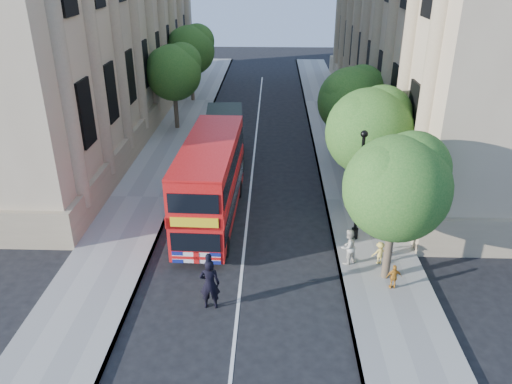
# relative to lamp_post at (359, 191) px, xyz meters

# --- Properties ---
(ground) EXTENTS (120.00, 120.00, 0.00)m
(ground) POSITION_rel_lamp_post_xyz_m (-5.00, -6.00, -2.51)
(ground) COLOR black
(ground) RESTS_ON ground
(pavement_right) EXTENTS (3.50, 80.00, 0.12)m
(pavement_right) POSITION_rel_lamp_post_xyz_m (0.75, 4.00, -2.45)
(pavement_right) COLOR gray
(pavement_right) RESTS_ON ground
(pavement_left) EXTENTS (3.50, 80.00, 0.12)m
(pavement_left) POSITION_rel_lamp_post_xyz_m (-10.75, 4.00, -2.45)
(pavement_left) COLOR gray
(pavement_left) RESTS_ON ground
(building_right) EXTENTS (12.00, 38.00, 18.00)m
(building_right) POSITION_rel_lamp_post_xyz_m (8.80, 18.00, 6.49)
(building_right) COLOR tan
(building_right) RESTS_ON ground
(tree_right_near) EXTENTS (4.00, 4.00, 6.08)m
(tree_right_near) POSITION_rel_lamp_post_xyz_m (0.84, -2.97, 1.74)
(tree_right_near) COLOR #473828
(tree_right_near) RESTS_ON ground
(tree_right_mid) EXTENTS (4.20, 4.20, 6.37)m
(tree_right_mid) POSITION_rel_lamp_post_xyz_m (0.84, 3.03, 1.93)
(tree_right_mid) COLOR #473828
(tree_right_mid) RESTS_ON ground
(tree_right_far) EXTENTS (4.00, 4.00, 6.15)m
(tree_right_far) POSITION_rel_lamp_post_xyz_m (0.84, 9.03, 1.80)
(tree_right_far) COLOR #473828
(tree_right_far) RESTS_ON ground
(tree_left_far) EXTENTS (4.00, 4.00, 6.30)m
(tree_left_far) POSITION_rel_lamp_post_xyz_m (-10.96, 16.03, 1.93)
(tree_left_far) COLOR #473828
(tree_left_far) RESTS_ON ground
(tree_left_back) EXTENTS (4.20, 4.20, 6.65)m
(tree_left_back) POSITION_rel_lamp_post_xyz_m (-10.96, 24.03, 2.20)
(tree_left_back) COLOR #473828
(tree_left_back) RESTS_ON ground
(lamp_post) EXTENTS (0.32, 0.32, 5.16)m
(lamp_post) POSITION_rel_lamp_post_xyz_m (0.00, 0.00, 0.00)
(lamp_post) COLOR black
(lamp_post) RESTS_ON pavement_right
(double_decker_bus) EXTENTS (2.59, 8.78, 4.02)m
(double_decker_bus) POSITION_rel_lamp_post_xyz_m (-6.70, 1.57, -0.29)
(double_decker_bus) COLOR red
(double_decker_bus) RESTS_ON ground
(box_van) EXTENTS (2.62, 5.55, 3.09)m
(box_van) POSITION_rel_lamp_post_xyz_m (-6.79, 9.75, -1.00)
(box_van) COLOR black
(box_van) RESTS_ON ground
(police_constable) EXTENTS (0.76, 0.52, 2.04)m
(police_constable) POSITION_rel_lamp_post_xyz_m (-6.02, -5.00, -1.49)
(police_constable) COLOR black
(police_constable) RESTS_ON ground
(woman_pedestrian) EXTENTS (0.97, 0.94, 1.57)m
(woman_pedestrian) POSITION_rel_lamp_post_xyz_m (-0.60, -2.05, -1.60)
(woman_pedestrian) COLOR beige
(woman_pedestrian) RESTS_ON pavement_right
(child_a) EXTENTS (0.63, 0.32, 1.03)m
(child_a) POSITION_rel_lamp_post_xyz_m (0.94, -3.76, -1.87)
(child_a) COLOR orange
(child_a) RESTS_ON pavement_right
(child_b) EXTENTS (0.69, 0.45, 1.00)m
(child_b) POSITION_rel_lamp_post_xyz_m (0.73, -2.03, -1.89)
(child_b) COLOR #FAD255
(child_b) RESTS_ON pavement_right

